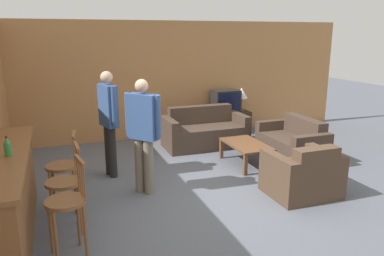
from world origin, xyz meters
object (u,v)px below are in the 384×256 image
(couch_far, at_px, (205,132))
(tv_unit, at_px, (225,123))
(loveseat_right, at_px, (293,144))
(tv, at_px, (226,101))
(person_by_window, at_px, (109,118))
(coffee_table, at_px, (246,146))
(bar_chair_far, at_px, (64,170))
(person_by_counter, at_px, (143,130))
(bar_chair_near, at_px, (67,207))
(bar_chair_mid, at_px, (65,187))
(armchair_near, at_px, (303,176))
(bottle, at_px, (7,147))
(table_lamp, at_px, (242,94))

(couch_far, xyz_separation_m, tv_unit, (0.84, 0.76, -0.04))
(loveseat_right, bearing_deg, tv_unit, 99.94)
(tv, bearing_deg, person_by_window, -148.52)
(coffee_table, bearing_deg, tv_unit, 74.75)
(couch_far, xyz_separation_m, loveseat_right, (1.22, -1.40, -0.00))
(bar_chair_far, height_order, person_by_counter, person_by_counter)
(person_by_window, bearing_deg, couch_far, 26.43)
(bar_chair_near, height_order, couch_far, bar_chair_near)
(coffee_table, relative_size, tv_unit, 0.90)
(bar_chair_mid, distance_m, tv_unit, 5.09)
(armchair_near, relative_size, loveseat_right, 0.71)
(coffee_table, bearing_deg, loveseat_right, -3.65)
(bottle, bearing_deg, bar_chair_near, -42.52)
(bar_chair_far, bearing_deg, table_lamp, 34.93)
(bottle, bearing_deg, armchair_near, -1.09)
(bar_chair_near, relative_size, bottle, 4.83)
(person_by_counter, bearing_deg, bar_chair_near, -129.94)
(bar_chair_near, xyz_separation_m, person_by_window, (0.76, 2.20, 0.43))
(bar_chair_near, bearing_deg, tv_unit, 47.23)
(bar_chair_near, distance_m, bar_chair_far, 1.13)
(bar_chair_near, height_order, bar_chair_mid, same)
(bar_chair_far, relative_size, armchair_near, 1.10)
(bar_chair_far, distance_m, armchair_near, 3.36)
(couch_far, xyz_separation_m, tv, (0.84, 0.76, 0.48))
(bottle, bearing_deg, tv_unit, 39.41)
(table_lamp, bearing_deg, person_by_window, -151.69)
(bar_chair_near, xyz_separation_m, coffee_table, (3.14, 1.91, -0.22))
(bar_chair_far, bearing_deg, bottle, -131.46)
(bar_chair_near, height_order, tv_unit, bar_chair_near)
(couch_far, bearing_deg, person_by_counter, -132.48)
(tv_unit, xyz_separation_m, person_by_counter, (-2.58, -2.66, 0.69))
(couch_far, bearing_deg, armchair_near, -81.78)
(tv, height_order, table_lamp, table_lamp)
(bar_chair_mid, height_order, tv_unit, bar_chair_mid)
(coffee_table, relative_size, table_lamp, 1.88)
(loveseat_right, bearing_deg, coffee_table, 176.35)
(tv_unit, xyz_separation_m, person_by_window, (-2.95, -1.81, 0.73))
(person_by_window, bearing_deg, table_lamp, 28.31)
(coffee_table, height_order, tv, tv)
(bar_chair_far, distance_m, couch_far, 3.58)
(loveseat_right, height_order, tv, tv)
(couch_far, bearing_deg, tv, 42.03)
(bar_chair_far, distance_m, tv, 4.70)
(bar_chair_mid, relative_size, person_by_counter, 0.63)
(bar_chair_far, xyz_separation_m, couch_far, (2.87, 2.12, -0.26))
(armchair_near, xyz_separation_m, bottle, (-3.83, 0.07, 0.82))
(bar_chair_near, relative_size, couch_far, 0.62)
(armchair_near, height_order, person_by_window, person_by_window)
(bar_chair_far, relative_size, table_lamp, 1.93)
(armchair_near, distance_m, table_lamp, 3.73)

